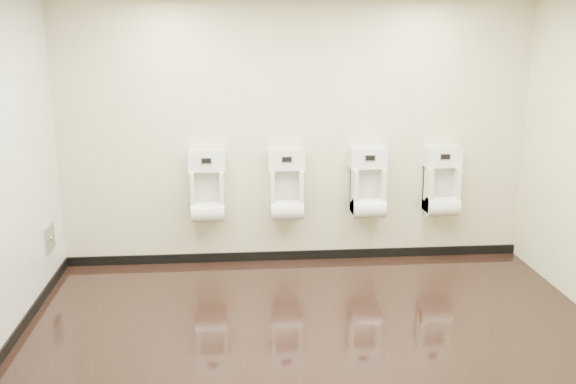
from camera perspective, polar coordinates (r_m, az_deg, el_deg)
name	(u,v)px	position (r m, az deg, el deg)	size (l,w,h in m)	color
ground	(316,331)	(5.59, 2.46, -12.28)	(5.00, 3.50, 0.00)	black
back_wall	(296,135)	(6.82, 0.74, 5.10)	(5.00, 0.02, 2.80)	beige
front_wall	(359,244)	(3.45, 6.37, -4.59)	(5.00, 0.02, 2.80)	beige
skirting_back	(296,255)	(7.16, 0.71, -5.63)	(5.00, 0.02, 0.10)	black
skirting_left	(14,338)	(5.83, -23.18, -11.82)	(0.02, 3.50, 0.10)	black
access_panel	(50,238)	(6.72, -20.41, -3.88)	(0.04, 0.25, 0.25)	#9E9EA3
urinal_0	(208,191)	(6.78, -7.17, 0.08)	(0.40, 0.30, 0.74)	white
urinal_1	(286,189)	(6.80, -0.14, 0.23)	(0.40, 0.30, 0.74)	white
urinal_2	(368,188)	(6.92, 7.14, 0.38)	(0.40, 0.30, 0.74)	white
urinal_3	(442,186)	(7.13, 13.51, 0.51)	(0.40, 0.30, 0.74)	white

